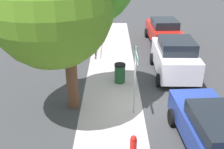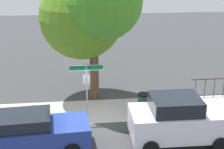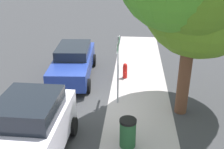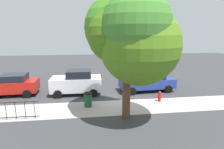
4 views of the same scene
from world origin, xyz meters
name	(u,v)px [view 1 (image 1 of 4)]	position (x,y,z in m)	size (l,w,h in m)	color
ground_plane	(143,110)	(0.00, 0.00, 0.00)	(60.00, 60.00, 0.00)	#38383A
sidewalk_strip	(112,87)	(2.00, 1.30, 0.00)	(24.00, 2.60, 0.00)	#AFA3A2
street_sign	(135,67)	(-0.18, 0.40, 2.02)	(1.53, 0.07, 2.87)	#9EA0A5
car_blue	(215,133)	(-2.57, -1.96, 0.82)	(4.76, 2.20, 1.58)	navy
car_white	(175,57)	(3.44, -1.94, 0.99)	(4.06, 2.15, 1.99)	white
car_red	(163,31)	(8.59, -2.25, 0.87)	(4.08, 2.18, 1.71)	red
iron_fence	(97,41)	(7.24, 2.30, 0.56)	(3.69, 0.04, 1.07)	black
fire_hydrant	(133,146)	(-2.67, 0.60, 0.38)	(0.42, 0.22, 0.78)	red
trash_bin	(120,73)	(2.54, 0.90, 0.49)	(0.55, 0.55, 0.98)	#1E4C28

